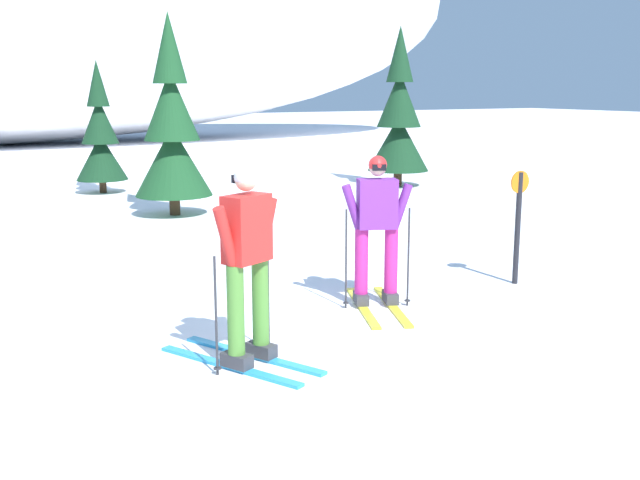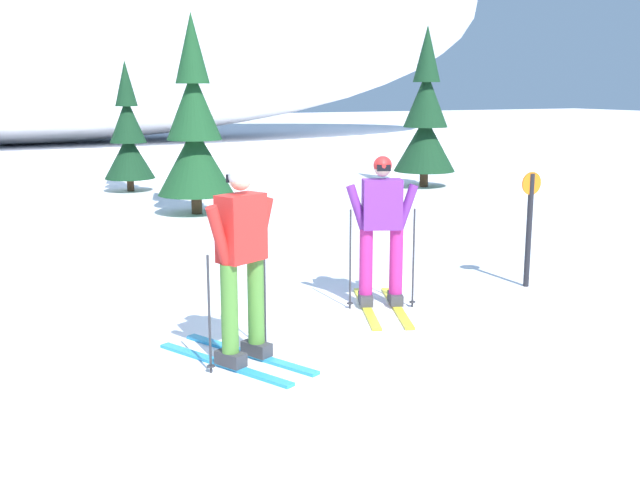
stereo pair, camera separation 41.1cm
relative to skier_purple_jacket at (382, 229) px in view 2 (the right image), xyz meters
The scene contains 7 objects.
ground_plane 1.65m from the skier_purple_jacket, 138.37° to the right, with size 120.00×120.00×0.00m, color white.
skier_purple_jacket is the anchor object (origin of this frame).
skier_red_jacket 2.25m from the skier_purple_jacket, 152.90° to the right, with size 1.10×1.64×1.79m.
pine_tree_center 10.91m from the skier_purple_jacket, 93.30° to the left, with size 1.18×1.18×3.05m.
pine_tree_center_right 7.10m from the skier_purple_jacket, 90.85° to the left, with size 1.48×1.48×3.82m.
pine_tree_far_right 10.60m from the skier_purple_jacket, 54.56° to the left, with size 1.50×1.50×3.90m.
trail_marker_post 2.08m from the skier_purple_jacket, ahead, with size 0.28×0.07×1.43m.
Camera 2 is at (-3.07, -6.23, 2.45)m, focal length 42.35 mm.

